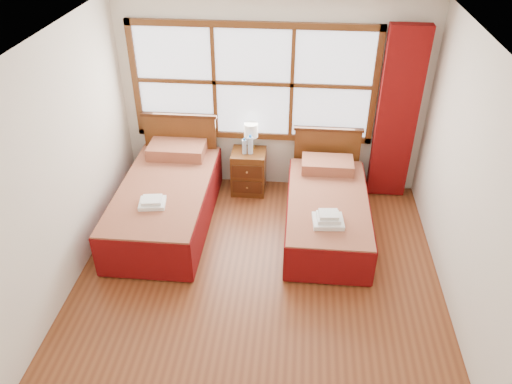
{
  "coord_description": "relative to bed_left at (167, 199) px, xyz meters",
  "views": [
    {
      "loc": [
        0.36,
        -3.85,
        3.87
      ],
      "look_at": [
        -0.07,
        0.7,
        0.84
      ],
      "focal_mm": 35.0,
      "sensor_mm": 36.0,
      "label": 1
    }
  ],
  "objects": [
    {
      "name": "bottle_far",
      "position": [
        0.98,
        0.77,
        0.41
      ],
      "size": [
        0.07,
        0.07,
        0.27
      ],
      "color": "silver",
      "rests_on": "nightstand"
    },
    {
      "name": "lamp",
      "position": [
        0.98,
        0.92,
        0.54
      ],
      "size": [
        0.19,
        0.19,
        0.36
      ],
      "color": "gold",
      "rests_on": "nightstand"
    },
    {
      "name": "curtain",
      "position": [
        2.84,
        0.91,
        0.85
      ],
      "size": [
        0.5,
        0.16,
        2.3
      ],
      "primitive_type": "cube",
      "color": "maroon",
      "rests_on": "wall_back"
    },
    {
      "name": "bed_left",
      "position": [
        0.0,
        0.0,
        0.0
      ],
      "size": [
        1.09,
        2.12,
        1.06
      ],
      "color": "#3F1E0D",
      "rests_on": "floor"
    },
    {
      "name": "wall_left",
      "position": [
        -0.76,
        -1.2,
        0.98
      ],
      "size": [
        0.0,
        4.5,
        4.5
      ],
      "primitive_type": "plane",
      "rotation": [
        1.57,
        0.0,
        1.57
      ],
      "color": "silver",
      "rests_on": "floor"
    },
    {
      "name": "floor",
      "position": [
        1.24,
        -1.2,
        -0.32
      ],
      "size": [
        4.5,
        4.5,
        0.0
      ],
      "primitive_type": "plane",
      "color": "brown",
      "rests_on": "ground"
    },
    {
      "name": "nightstand",
      "position": [
        0.95,
        0.8,
        -0.02
      ],
      "size": [
        0.46,
        0.45,
        0.61
      ],
      "color": "#5B3013",
      "rests_on": "floor"
    },
    {
      "name": "wall_right",
      "position": [
        3.24,
        -1.2,
        0.98
      ],
      "size": [
        0.0,
        4.5,
        4.5
      ],
      "primitive_type": "plane",
      "rotation": [
        1.57,
        0.0,
        -1.57
      ],
      "color": "silver",
      "rests_on": "floor"
    },
    {
      "name": "bottle_near",
      "position": [
        0.9,
        0.76,
        0.39
      ],
      "size": [
        0.06,
        0.06,
        0.22
      ],
      "color": "silver",
      "rests_on": "nightstand"
    },
    {
      "name": "wall_back",
      "position": [
        1.24,
        1.05,
        0.98
      ],
      "size": [
        4.0,
        0.0,
        4.0
      ],
      "primitive_type": "plane",
      "rotation": [
        1.57,
        0.0,
        0.0
      ],
      "color": "silver",
      "rests_on": "floor"
    },
    {
      "name": "window",
      "position": [
        0.99,
        1.02,
        1.18
      ],
      "size": [
        3.16,
        0.06,
        1.56
      ],
      "color": "white",
      "rests_on": "wall_back"
    },
    {
      "name": "bed_right",
      "position": [
        2.0,
        0.0,
        -0.03
      ],
      "size": [
        0.98,
        2.0,
        0.95
      ],
      "color": "#3F1E0D",
      "rests_on": "floor"
    },
    {
      "name": "towels_right",
      "position": [
        1.98,
        -0.55,
        0.24
      ],
      "size": [
        0.36,
        0.32,
        0.14
      ],
      "rotation": [
        0.0,
        0.0,
        0.08
      ],
      "color": "white",
      "rests_on": "bed_right"
    },
    {
      "name": "ceiling",
      "position": [
        1.24,
        -1.2,
        2.28
      ],
      "size": [
        4.5,
        4.5,
        0.0
      ],
      "primitive_type": "plane",
      "rotation": [
        3.14,
        0.0,
        0.0
      ],
      "color": "white",
      "rests_on": "wall_back"
    },
    {
      "name": "towels_left",
      "position": [
        -0.03,
        -0.47,
        0.28
      ],
      "size": [
        0.33,
        0.3,
        0.09
      ],
      "rotation": [
        0.0,
        0.0,
        0.14
      ],
      "color": "white",
      "rests_on": "bed_left"
    }
  ]
}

